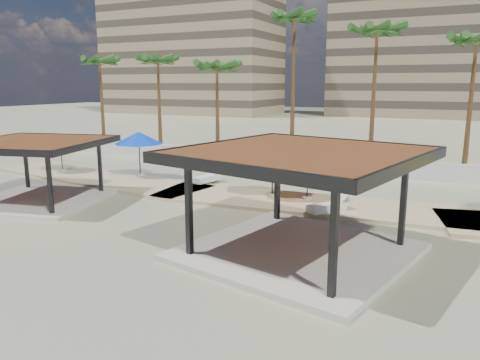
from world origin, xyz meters
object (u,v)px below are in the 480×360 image
object	(u,v)px
umbrella_c	(308,161)
pavilion_west	(36,166)
pavilion_central	(299,193)
umbrella_a	(60,141)
lounger_b	(328,207)
lounger_a	(207,178)

from	to	relation	value
umbrella_c	pavilion_west	bearing A→B (deg)	-154.28
pavilion_central	umbrella_a	distance (m)	20.71
umbrella_c	lounger_b	size ratio (longest dim) A/B	1.30
pavilion_central	pavilion_west	world-z (taller)	pavilion_central
lounger_a	umbrella_a	bearing A→B (deg)	108.22
umbrella_a	lounger_a	world-z (taller)	umbrella_a
pavilion_west	umbrella_a	distance (m)	7.93
pavilion_central	lounger_b	bearing A→B (deg)	106.96
pavilion_central	lounger_b	distance (m)	5.85
lounger_a	lounger_b	distance (m)	9.04
pavilion_west	lounger_b	distance (m)	14.63
umbrella_c	lounger_b	xyz separation A→B (m)	(1.56, -1.78, -1.79)
pavilion_central	umbrella_c	distance (m)	7.57
pavilion_central	umbrella_c	size ratio (longest dim) A/B	3.35
pavilion_central	umbrella_a	world-z (taller)	pavilion_central
pavilion_central	umbrella_a	xyz separation A→B (m)	(-19.28, 7.58, -0.04)
lounger_a	lounger_b	bearing A→B (deg)	-101.29
pavilion_central	umbrella_c	bearing A→B (deg)	117.68
lounger_a	pavilion_central	bearing A→B (deg)	-124.45
pavilion_central	pavilion_west	size ratio (longest dim) A/B	1.17
umbrella_a	lounger_a	bearing A→B (deg)	7.36
umbrella_c	lounger_b	bearing A→B (deg)	-48.74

